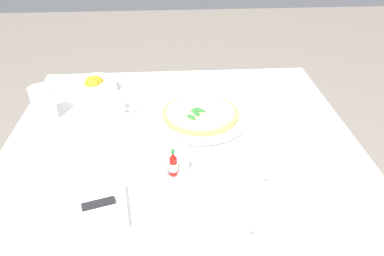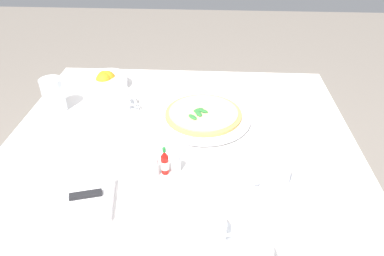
{
  "view_description": "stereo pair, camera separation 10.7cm",
  "coord_description": "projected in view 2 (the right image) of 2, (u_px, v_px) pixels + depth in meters",
  "views": [
    {
      "loc": [
        0.02,
        0.8,
        1.36
      ],
      "look_at": [
        -0.03,
        -0.08,
        0.76
      ],
      "focal_mm": 32.94,
      "sensor_mm": 36.0,
      "label": 1
    },
    {
      "loc": [
        -0.08,
        0.8,
        1.36
      ],
      "look_at": [
        -0.03,
        -0.08,
        0.76
      ],
      "focal_mm": 32.94,
      "sensor_mm": 36.0,
      "label": 2
    }
  ],
  "objects": [
    {
      "name": "dinner_knife",
      "position": [
        64.0,
        198.0,
        0.82
      ],
      "size": [
        0.19,
        0.07,
        0.01
      ],
      "rotation": [
        0.0,
        0.0,
        0.28
      ],
      "color": "silver",
      "rests_on": "napkin_folded"
    },
    {
      "name": "water_glass_center_back",
      "position": [
        54.0,
        96.0,
        1.17
      ],
      "size": [
        0.07,
        0.07,
        0.11
      ],
      "color": "white",
      "rests_on": "dining_table"
    },
    {
      "name": "salt_shaker",
      "position": [
        154.0,
        167.0,
        0.91
      ],
      "size": [
        0.03,
        0.03,
        0.06
      ],
      "color": "white",
      "rests_on": "dining_table"
    },
    {
      "name": "coffee_cup_left_edge",
      "position": [
        120.0,
        101.0,
        1.18
      ],
      "size": [
        0.13,
        0.13,
        0.07
      ],
      "color": "white",
      "rests_on": "dining_table"
    },
    {
      "name": "pizza_plate",
      "position": [
        203.0,
        117.0,
        1.14
      ],
      "size": [
        0.31,
        0.31,
        0.02
      ],
      "color": "white",
      "rests_on": "dining_table"
    },
    {
      "name": "pepper_shaker",
      "position": [
        176.0,
        163.0,
        0.93
      ],
      "size": [
        0.03,
        0.03,
        0.06
      ],
      "color": "white",
      "rests_on": "dining_table"
    },
    {
      "name": "pizza",
      "position": [
        203.0,
        114.0,
        1.13
      ],
      "size": [
        0.25,
        0.25,
        0.02
      ],
      "color": "tan",
      "rests_on": "pizza_plate"
    },
    {
      "name": "coffee_cup_right_edge",
      "position": [
        274.0,
        176.0,
        0.88
      ],
      "size": [
        0.13,
        0.13,
        0.07
      ],
      "color": "white",
      "rests_on": "dining_table"
    },
    {
      "name": "hot_sauce_bottle",
      "position": [
        165.0,
        163.0,
        0.91
      ],
      "size": [
        0.02,
        0.02,
        0.08
      ],
      "color": "#B7140F",
      "rests_on": "dining_table"
    },
    {
      "name": "napkin_folded",
      "position": [
        66.0,
        202.0,
        0.83
      ],
      "size": [
        0.24,
        0.16,
        0.02
      ],
      "rotation": [
        0.0,
        0.0,
        0.16
      ],
      "color": "white",
      "rests_on": "dining_table"
    },
    {
      "name": "dining_table",
      "position": [
        180.0,
        183.0,
        1.1
      ],
      "size": [
        1.04,
        1.04,
        0.74
      ],
      "color": "white",
      "rests_on": "ground_plane"
    },
    {
      "name": "coffee_cup_far_left",
      "position": [
        209.0,
        233.0,
        0.74
      ],
      "size": [
        0.13,
        0.13,
        0.06
      ],
      "color": "white",
      "rests_on": "dining_table"
    },
    {
      "name": "citrus_bowl",
      "position": [
        107.0,
        81.0,
        1.31
      ],
      "size": [
        0.15,
        0.15,
        0.07
      ],
      "color": "white",
      "rests_on": "dining_table"
    }
  ]
}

